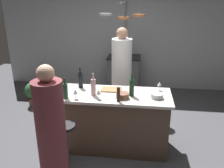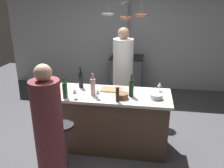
{
  "view_description": "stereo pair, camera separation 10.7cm",
  "coord_description": "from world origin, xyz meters",
  "px_view_note": "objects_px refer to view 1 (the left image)",
  "views": [
    {
      "loc": [
        0.44,
        -3.26,
        2.25
      ],
      "look_at": [
        0.0,
        0.15,
        1.0
      ],
      "focal_mm": 38.11,
      "sensor_mm": 36.0,
      "label": 1
    },
    {
      "loc": [
        0.55,
        -3.24,
        2.25
      ],
      "look_at": [
        0.0,
        0.15,
        1.0
      ],
      "focal_mm": 38.11,
      "sensor_mm": 36.0,
      "label": 2
    }
  ],
  "objects_px": {
    "chef": "(121,78)",
    "wine_glass_near_left_guest": "(98,92)",
    "wine_bottle_red": "(132,87)",
    "mixing_bowl_wooden": "(123,95)",
    "wine_glass_near_right_guest": "(75,92)",
    "pepper_mill": "(118,94)",
    "wine_glass_by_chef": "(160,84)",
    "stove_range": "(124,74)",
    "cutting_board": "(112,90)",
    "wine_bottle_green": "(65,90)",
    "wine_bottle_dark": "(80,80)",
    "guest_left": "(52,136)",
    "mixing_bowl_steel": "(157,96)",
    "wine_bottle_rose": "(93,87)",
    "potted_plant": "(33,92)",
    "bar_stool_left": "(67,145)"
  },
  "relations": [
    {
      "from": "wine_bottle_green",
      "to": "wine_bottle_rose",
      "type": "height_order",
      "value": "wine_bottle_rose"
    },
    {
      "from": "wine_bottle_red",
      "to": "wine_glass_near_left_guest",
      "type": "height_order",
      "value": "wine_bottle_red"
    },
    {
      "from": "chef",
      "to": "bar_stool_left",
      "type": "bearing_deg",
      "value": -110.08
    },
    {
      "from": "wine_glass_by_chef",
      "to": "wine_bottle_red",
      "type": "bearing_deg",
      "value": -147.56
    },
    {
      "from": "chef",
      "to": "mixing_bowl_steel",
      "type": "bearing_deg",
      "value": -60.56
    },
    {
      "from": "chef",
      "to": "cutting_board",
      "type": "height_order",
      "value": "chef"
    },
    {
      "from": "wine_bottle_rose",
      "to": "cutting_board",
      "type": "bearing_deg",
      "value": 44.57
    },
    {
      "from": "potted_plant",
      "to": "wine_bottle_dark",
      "type": "xyz_separation_m",
      "value": [
        1.39,
        -1.13,
        0.73
      ]
    },
    {
      "from": "wine_glass_by_chef",
      "to": "wine_glass_near_right_guest",
      "type": "bearing_deg",
      "value": -158.03
    },
    {
      "from": "potted_plant",
      "to": "cutting_board",
      "type": "xyz_separation_m",
      "value": [
        1.89,
        -1.17,
        0.61
      ]
    },
    {
      "from": "wine_bottle_dark",
      "to": "guest_left",
      "type": "bearing_deg",
      "value": -92.34
    },
    {
      "from": "guest_left",
      "to": "mixing_bowl_wooden",
      "type": "xyz_separation_m",
      "value": [
        0.75,
        0.85,
        0.2
      ]
    },
    {
      "from": "chef",
      "to": "wine_glass_near_left_guest",
      "type": "distance_m",
      "value": 1.26
    },
    {
      "from": "stove_range",
      "to": "wine_bottle_dark",
      "type": "relative_size",
      "value": 2.72
    },
    {
      "from": "guest_left",
      "to": "mixing_bowl_steel",
      "type": "bearing_deg",
      "value": 36.46
    },
    {
      "from": "wine_glass_near_right_guest",
      "to": "mixing_bowl_wooden",
      "type": "xyz_separation_m",
      "value": [
        0.66,
        0.12,
        -0.07
      ]
    },
    {
      "from": "pepper_mill",
      "to": "wine_glass_by_chef",
      "type": "relative_size",
      "value": 1.44
    },
    {
      "from": "potted_plant",
      "to": "wine_bottle_dark",
      "type": "bearing_deg",
      "value": -39.09
    },
    {
      "from": "chef",
      "to": "mixing_bowl_wooden",
      "type": "bearing_deg",
      "value": -84.07
    },
    {
      "from": "cutting_board",
      "to": "wine_glass_by_chef",
      "type": "height_order",
      "value": "wine_glass_by_chef"
    },
    {
      "from": "cutting_board",
      "to": "wine_bottle_rose",
      "type": "height_order",
      "value": "wine_bottle_rose"
    },
    {
      "from": "pepper_mill",
      "to": "bar_stool_left",
      "type": "bearing_deg",
      "value": -151.61
    },
    {
      "from": "chef",
      "to": "wine_bottle_red",
      "type": "xyz_separation_m",
      "value": [
        0.24,
        -1.04,
        0.21
      ]
    },
    {
      "from": "wine_glass_near_left_guest",
      "to": "wine_glass_near_right_guest",
      "type": "bearing_deg",
      "value": -174.47
    },
    {
      "from": "bar_stool_left",
      "to": "wine_bottle_green",
      "type": "xyz_separation_m",
      "value": [
        -0.09,
        0.37,
        0.64
      ]
    },
    {
      "from": "potted_plant",
      "to": "wine_glass_near_left_guest",
      "type": "bearing_deg",
      "value": -41.53
    },
    {
      "from": "mixing_bowl_steel",
      "to": "wine_glass_near_left_guest",
      "type": "bearing_deg",
      "value": -169.59
    },
    {
      "from": "bar_stool_left",
      "to": "wine_bottle_rose",
      "type": "bearing_deg",
      "value": 62.81
    },
    {
      "from": "chef",
      "to": "pepper_mill",
      "type": "distance_m",
      "value": 1.27
    },
    {
      "from": "wine_bottle_rose",
      "to": "wine_glass_by_chef",
      "type": "bearing_deg",
      "value": 17.62
    },
    {
      "from": "cutting_board",
      "to": "pepper_mill",
      "type": "bearing_deg",
      "value": -70.09
    },
    {
      "from": "wine_glass_near_right_guest",
      "to": "mixing_bowl_wooden",
      "type": "distance_m",
      "value": 0.67
    },
    {
      "from": "cutting_board",
      "to": "mixing_bowl_wooden",
      "type": "bearing_deg",
      "value": -55.65
    },
    {
      "from": "pepper_mill",
      "to": "mixing_bowl_wooden",
      "type": "distance_m",
      "value": 0.15
    },
    {
      "from": "pepper_mill",
      "to": "wine_bottle_rose",
      "type": "xyz_separation_m",
      "value": [
        -0.39,
        0.18,
        0.02
      ]
    },
    {
      "from": "stove_range",
      "to": "bar_stool_left",
      "type": "bearing_deg",
      "value": -99.59
    },
    {
      "from": "wine_bottle_green",
      "to": "wine_bottle_dark",
      "type": "relative_size",
      "value": 0.93
    },
    {
      "from": "potted_plant",
      "to": "mixing_bowl_wooden",
      "type": "xyz_separation_m",
      "value": [
        2.08,
        -1.46,
        0.64
      ]
    },
    {
      "from": "chef",
      "to": "wine_bottle_green",
      "type": "height_order",
      "value": "chef"
    },
    {
      "from": "stove_range",
      "to": "wine_bottle_dark",
      "type": "bearing_deg",
      "value": -102.74
    },
    {
      "from": "guest_left",
      "to": "wine_glass_near_right_guest",
      "type": "xyz_separation_m",
      "value": [
        0.09,
        0.73,
        0.26
      ]
    },
    {
      "from": "pepper_mill",
      "to": "wine_bottle_dark",
      "type": "bearing_deg",
      "value": 144.74
    },
    {
      "from": "wine_bottle_dark",
      "to": "wine_glass_by_chef",
      "type": "height_order",
      "value": "wine_bottle_dark"
    },
    {
      "from": "stove_range",
      "to": "cutting_board",
      "type": "bearing_deg",
      "value": -90.16
    },
    {
      "from": "wine_glass_by_chef",
      "to": "wine_glass_near_left_guest",
      "type": "bearing_deg",
      "value": -152.63
    },
    {
      "from": "wine_glass_near_left_guest",
      "to": "wine_glass_by_chef",
      "type": "bearing_deg",
      "value": 27.37
    },
    {
      "from": "guest_left",
      "to": "wine_bottle_rose",
      "type": "xyz_separation_m",
      "value": [
        0.31,
        0.9,
        0.29
      ]
    },
    {
      "from": "mixing_bowl_wooden",
      "to": "chef",
      "type": "bearing_deg",
      "value": 95.93
    },
    {
      "from": "wine_bottle_red",
      "to": "wine_glass_by_chef",
      "type": "relative_size",
      "value": 2.28
    },
    {
      "from": "wine_bottle_red",
      "to": "mixing_bowl_wooden",
      "type": "distance_m",
      "value": 0.18
    }
  ]
}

